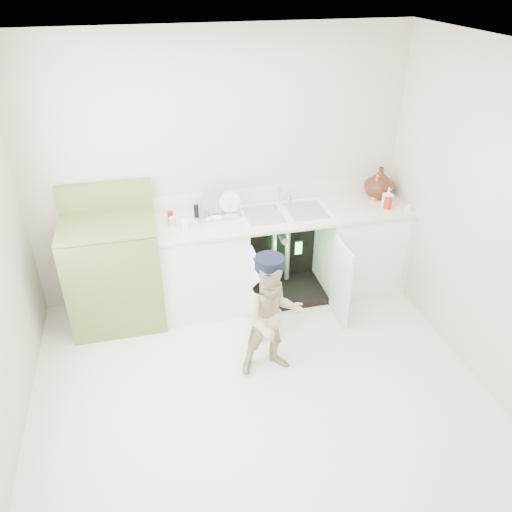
{
  "coord_description": "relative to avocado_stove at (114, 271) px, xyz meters",
  "views": [
    {
      "loc": [
        -0.69,
        -2.79,
        2.94
      ],
      "look_at": [
        0.15,
        0.7,
        0.79
      ],
      "focal_mm": 35.0,
      "sensor_mm": 36.0,
      "label": 1
    }
  ],
  "objects": [
    {
      "name": "counter_run",
      "position": [
        1.62,
        0.03,
        -0.05
      ],
      "size": [
        2.44,
        1.02,
        1.21
      ],
      "color": "white",
      "rests_on": "ground"
    },
    {
      "name": "avocado_stove",
      "position": [
        0.0,
        0.0,
        0.0
      ],
      "size": [
        0.81,
        0.65,
        1.26
      ],
      "color": "olive",
      "rests_on": "ground"
    },
    {
      "name": "room_shell",
      "position": [
        1.04,
        -1.18,
        0.73
      ],
      "size": [
        6.0,
        5.5,
        1.26
      ],
      "color": "beige",
      "rests_on": "ground"
    },
    {
      "name": "repair_worker",
      "position": [
        1.21,
        -1.0,
        0.02
      ],
      "size": [
        0.72,
        0.89,
        1.07
      ],
      "rotation": [
        0.0,
        0.0,
        0.03
      ],
      "color": "#C8BB8F",
      "rests_on": "ground"
    },
    {
      "name": "ground",
      "position": [
        1.04,
        -1.18,
        -0.52
      ],
      "size": [
        3.5,
        3.5,
        0.0
      ],
      "primitive_type": "plane",
      "color": "silver",
      "rests_on": "ground"
    }
  ]
}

